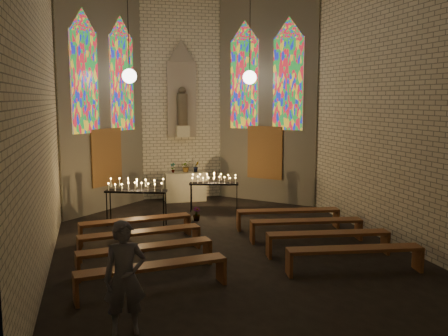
{
  "coord_description": "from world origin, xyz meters",
  "views": [
    {
      "loc": [
        -3.0,
        -11.38,
        3.54
      ],
      "look_at": [
        0.2,
        0.86,
        1.76
      ],
      "focal_mm": 40.0,
      "sensor_mm": 36.0,
      "label": 1
    }
  ],
  "objects": [
    {
      "name": "floor",
      "position": [
        0.0,
        0.0,
        0.0
      ],
      "size": [
        12.0,
        12.0,
        0.0
      ],
      "primitive_type": "plane",
      "color": "black",
      "rests_on": "ground"
    },
    {
      "name": "room",
      "position": [
        -0.0,
        3.37,
        3.72
      ],
      "size": [
        8.22,
        12.43,
        7.0
      ],
      "color": "beige",
      "rests_on": "ground"
    },
    {
      "name": "altar",
      "position": [
        0.0,
        5.45,
        0.5
      ],
      "size": [
        1.4,
        0.6,
        1.0
      ],
      "primitive_type": "cube",
      "color": "beige",
      "rests_on": "ground"
    },
    {
      "name": "flower_vase_left",
      "position": [
        -0.41,
        5.47,
        1.17
      ],
      "size": [
        0.21,
        0.18,
        0.34
      ],
      "primitive_type": "imported",
      "rotation": [
        0.0,
        0.0,
        -0.41
      ],
      "color": "#4C723F",
      "rests_on": "altar"
    },
    {
      "name": "flower_vase_center",
      "position": [
        0.06,
        5.5,
        1.2
      ],
      "size": [
        0.36,
        0.32,
        0.4
      ],
      "primitive_type": "imported",
      "rotation": [
        0.0,
        0.0,
        -0.03
      ],
      "color": "#4C723F",
      "rests_on": "altar"
    },
    {
      "name": "flower_vase_right",
      "position": [
        0.4,
        5.43,
        1.19
      ],
      "size": [
        0.25,
        0.23,
        0.38
      ],
      "primitive_type": "imported",
      "rotation": [
        0.0,
        0.0,
        0.38
      ],
      "color": "#4C723F",
      "rests_on": "altar"
    },
    {
      "name": "aisle_flower_pot",
      "position": [
        -0.18,
        2.55,
        0.2
      ],
      "size": [
        0.27,
        0.27,
        0.39
      ],
      "primitive_type": "imported",
      "rotation": [
        0.0,
        0.0,
        0.24
      ],
      "color": "#4C723F",
      "rests_on": "ground"
    },
    {
      "name": "votive_stand_left",
      "position": [
        -1.92,
        2.4,
        1.07
      ],
      "size": [
        1.74,
        0.96,
        1.25
      ],
      "rotation": [
        0.0,
        0.0,
        -0.35
      ],
      "color": "black",
      "rests_on": "ground"
    },
    {
      "name": "votive_stand_right",
      "position": [
        0.59,
        3.6,
        0.97
      ],
      "size": [
        1.58,
        0.78,
        1.13
      ],
      "rotation": [
        0.0,
        0.0,
        -0.29
      ],
      "color": "black",
      "rests_on": "ground"
    },
    {
      "name": "pew_left_0",
      "position": [
        -2.05,
        1.02,
        0.44
      ],
      "size": [
        2.82,
        0.79,
        0.54
      ],
      "rotation": [
        0.0,
        0.0,
        0.14
      ],
      "color": "brown",
      "rests_on": "ground"
    },
    {
      "name": "pew_right_0",
      "position": [
        2.05,
        1.02,
        0.44
      ],
      "size": [
        2.82,
        0.79,
        0.54
      ],
      "rotation": [
        0.0,
        0.0,
        -0.14
      ],
      "color": "brown",
      "rests_on": "ground"
    },
    {
      "name": "pew_left_1",
      "position": [
        -2.05,
        -0.18,
        0.44
      ],
      "size": [
        2.82,
        0.79,
        0.54
      ],
      "rotation": [
        0.0,
        0.0,
        0.14
      ],
      "color": "brown",
      "rests_on": "ground"
    },
    {
      "name": "pew_right_1",
      "position": [
        2.05,
        -0.18,
        0.44
      ],
      "size": [
        2.82,
        0.79,
        0.54
      ],
      "rotation": [
        0.0,
        0.0,
        -0.14
      ],
      "color": "brown",
      "rests_on": "ground"
    },
    {
      "name": "pew_left_2",
      "position": [
        -2.05,
        -1.38,
        0.44
      ],
      "size": [
        2.82,
        0.79,
        0.54
      ],
      "rotation": [
        0.0,
        0.0,
        0.14
      ],
      "color": "brown",
      "rests_on": "ground"
    },
    {
      "name": "pew_right_2",
      "position": [
        2.05,
        -1.38,
        0.44
      ],
      "size": [
        2.82,
        0.79,
        0.54
      ],
      "rotation": [
        0.0,
        0.0,
        -0.14
      ],
      "color": "brown",
      "rests_on": "ground"
    },
    {
      "name": "pew_left_3",
      "position": [
        -2.05,
        -2.58,
        0.44
      ],
      "size": [
        2.82,
        0.79,
        0.54
      ],
      "rotation": [
        0.0,
        0.0,
        0.14
      ],
      "color": "brown",
      "rests_on": "ground"
    },
    {
      "name": "pew_right_3",
      "position": [
        2.05,
        -2.58,
        0.44
      ],
      "size": [
        2.82,
        0.79,
        0.54
      ],
      "rotation": [
        0.0,
        0.0,
        -0.14
      ],
      "color": "brown",
      "rests_on": "ground"
    },
    {
      "name": "visitor",
      "position": [
        -2.63,
        -4.08,
        0.87
      ],
      "size": [
        0.64,
        0.42,
        1.74
      ],
      "primitive_type": "imported",
      "rotation": [
        0.0,
        0.0,
        0.0
      ],
      "color": "#4D4C57",
      "rests_on": "ground"
    }
  ]
}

